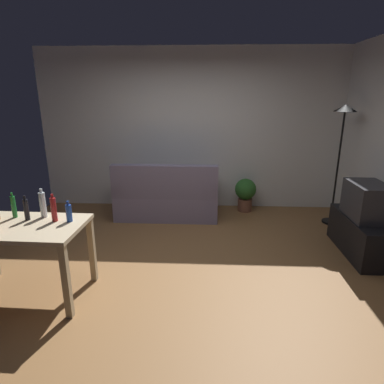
# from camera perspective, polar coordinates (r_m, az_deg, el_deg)

# --- Properties ---
(ground_plane) EXTENTS (5.20, 4.40, 0.02)m
(ground_plane) POSITION_cam_1_polar(r_m,az_deg,el_deg) (4.01, -1.83, -12.55)
(ground_plane) COLOR olive
(wall_rear) EXTENTS (5.20, 0.10, 2.70)m
(wall_rear) POSITION_cam_1_polar(r_m,az_deg,el_deg) (5.72, -0.15, 10.77)
(wall_rear) COLOR white
(wall_rear) RESTS_ON ground_plane
(couch) EXTENTS (1.64, 0.84, 0.92)m
(couch) POSITION_cam_1_polar(r_m,az_deg,el_deg) (5.37, -4.35, -1.07)
(couch) COLOR gray
(couch) RESTS_ON ground_plane
(tv_stand) EXTENTS (0.44, 1.10, 0.48)m
(tv_stand) POSITION_cam_1_polar(r_m,az_deg,el_deg) (4.66, 27.55, -6.77)
(tv_stand) COLOR black
(tv_stand) RESTS_ON ground_plane
(tv) EXTENTS (0.41, 0.60, 0.44)m
(tv) POSITION_cam_1_polar(r_m,az_deg,el_deg) (4.52, 28.38, -1.39)
(tv) COLOR #2D2D33
(tv) RESTS_ON tv_stand
(torchiere_lamp) EXTENTS (0.32, 0.32, 1.81)m
(torchiere_lamp) POSITION_cam_1_polar(r_m,az_deg,el_deg) (5.30, 24.80, 9.45)
(torchiere_lamp) COLOR black
(torchiere_lamp) RESTS_ON ground_plane
(desk) EXTENTS (1.22, 0.73, 0.76)m
(desk) POSITION_cam_1_polar(r_m,az_deg,el_deg) (3.56, -27.78, -6.73)
(desk) COLOR #C6B28E
(desk) RESTS_ON ground_plane
(potted_plant) EXTENTS (0.36, 0.36, 0.57)m
(potted_plant) POSITION_cam_1_polar(r_m,az_deg,el_deg) (5.66, 9.32, -0.08)
(potted_plant) COLOR brown
(potted_plant) RESTS_ON ground_plane
(bottle_green) EXTENTS (0.05, 0.05, 0.26)m
(bottle_green) POSITION_cam_1_polar(r_m,az_deg,el_deg) (3.71, -28.75, -2.25)
(bottle_green) COLOR #1E722D
(bottle_green) RESTS_ON desk
(bottle_dark) EXTENTS (0.05, 0.05, 0.25)m
(bottle_dark) POSITION_cam_1_polar(r_m,az_deg,el_deg) (3.58, -27.01, -2.72)
(bottle_dark) COLOR black
(bottle_dark) RESTS_ON desk
(bottle_clear) EXTENTS (0.06, 0.06, 0.30)m
(bottle_clear) POSITION_cam_1_polar(r_m,az_deg,el_deg) (3.59, -24.65, -2.00)
(bottle_clear) COLOR silver
(bottle_clear) RESTS_ON desk
(bottle_red) EXTENTS (0.05, 0.05, 0.28)m
(bottle_red) POSITION_cam_1_polar(r_m,az_deg,el_deg) (3.43, -23.05, -2.80)
(bottle_red) COLOR #AD2323
(bottle_red) RESTS_ON desk
(bottle_blue) EXTENTS (0.06, 0.06, 0.21)m
(bottle_blue) POSITION_cam_1_polar(r_m,az_deg,el_deg) (3.38, -20.74, -3.42)
(bottle_blue) COLOR #2347A3
(bottle_blue) RESTS_ON desk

